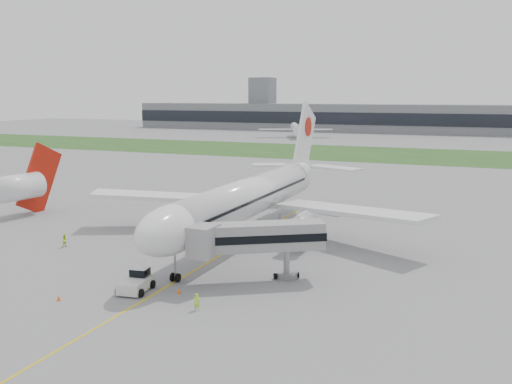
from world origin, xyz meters
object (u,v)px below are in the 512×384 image
at_px(jet_bridge, 254,238).
at_px(ground_crew_near, 197,302).
at_px(neighbor_aircraft, 18,187).
at_px(pushback_tug, 137,281).
at_px(airliner, 252,196).

distance_m(jet_bridge, ground_crew_near, 9.93).
bearing_deg(neighbor_aircraft, jet_bridge, -11.19).
xyz_separation_m(pushback_tug, ground_crew_near, (7.84, -2.32, -0.15)).
height_order(airliner, neighbor_aircraft, airliner).
bearing_deg(ground_crew_near, airliner, -101.72).
bearing_deg(jet_bridge, pushback_tug, -176.81).
bearing_deg(neighbor_aircraft, pushback_tug, -23.82).
height_order(airliner, ground_crew_near, airliner).
relative_size(pushback_tug, neighbor_aircraft, 0.29).
xyz_separation_m(airliner, jet_bridge, (7.40, -16.93, -1.03)).
xyz_separation_m(jet_bridge, neighbor_aircraft, (-46.09, 15.26, 0.07)).
bearing_deg(jet_bridge, airliner, 81.67).
xyz_separation_m(pushback_tug, neighbor_aircraft, (-36.59, 21.94, 3.77)).
bearing_deg(airliner, pushback_tug, -95.06).
bearing_deg(ground_crew_near, pushback_tug, -40.68).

